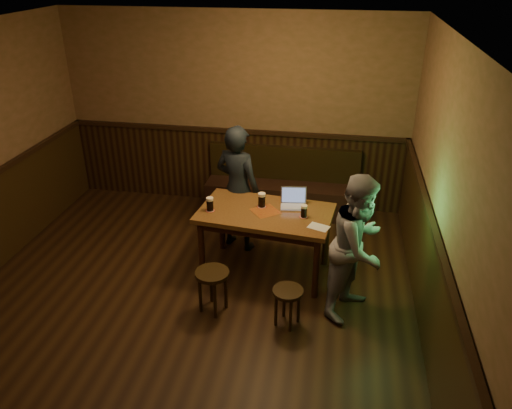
{
  "coord_description": "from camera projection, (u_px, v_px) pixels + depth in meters",
  "views": [
    {
      "loc": [
        1.5,
        -3.85,
        3.45
      ],
      "look_at": [
        0.65,
        1.04,
        0.94
      ],
      "focal_mm": 35.0,
      "sensor_mm": 36.0,
      "label": 1
    }
  ],
  "objects": [
    {
      "name": "person_suit",
      "position": [
        238.0,
        188.0,
        6.22
      ],
      "size": [
        0.7,
        0.57,
        1.64
      ],
      "primitive_type": "imported",
      "rotation": [
        0.0,
        0.0,
        2.79
      ],
      "color": "black",
      "rests_on": "ground"
    },
    {
      "name": "pint_left",
      "position": [
        210.0,
        204.0,
        5.67
      ],
      "size": [
        0.11,
        0.11,
        0.17
      ],
      "color": "#9E1D13",
      "rests_on": "pub_table"
    },
    {
      "name": "laptop",
      "position": [
        294.0,
        202.0,
        5.8
      ],
      "size": [
        0.32,
        0.27,
        0.21
      ],
      "rotation": [
        0.0,
        0.0,
        0.12
      ],
      "color": "silver",
      "rests_on": "pub_table"
    },
    {
      "name": "pub_table",
      "position": [
        265.0,
        219.0,
        5.74
      ],
      "size": [
        1.6,
        1.03,
        0.81
      ],
      "rotation": [
        0.0,
        0.0,
        -0.11
      ],
      "color": "#4F2D16",
      "rests_on": "ground"
    },
    {
      "name": "bench",
      "position": [
        282.0,
        191.0,
        7.33
      ],
      "size": [
        2.2,
        0.5,
        0.95
      ],
      "color": "black",
      "rests_on": "ground"
    },
    {
      "name": "pint_mid",
      "position": [
        262.0,
        200.0,
        5.76
      ],
      "size": [
        0.11,
        0.11,
        0.18
      ],
      "color": "#9E1D13",
      "rests_on": "pub_table"
    },
    {
      "name": "stool_left",
      "position": [
        212.0,
        280.0,
        5.22
      ],
      "size": [
        0.47,
        0.47,
        0.49
      ],
      "rotation": [
        0.0,
        0.0,
        0.4
      ],
      "color": "black",
      "rests_on": "ground"
    },
    {
      "name": "menu",
      "position": [
        319.0,
        227.0,
        5.37
      ],
      "size": [
        0.26,
        0.22,
        0.0
      ],
      "primitive_type": "cube",
      "rotation": [
        0.0,
        0.0,
        -0.36
      ],
      "color": "silver",
      "rests_on": "pub_table"
    },
    {
      "name": "pint_right",
      "position": [
        304.0,
        211.0,
        5.54
      ],
      "size": [
        0.1,
        0.1,
        0.15
      ],
      "color": "#9E1D13",
      "rests_on": "pub_table"
    },
    {
      "name": "person_grey",
      "position": [
        359.0,
        246.0,
        5.07
      ],
      "size": [
        0.88,
        0.95,
        1.56
      ],
      "primitive_type": "imported",
      "rotation": [
        0.0,
        0.0,
        1.08
      ],
      "color": "gray",
      "rests_on": "ground"
    },
    {
      "name": "stool_right",
      "position": [
        288.0,
        297.0,
        5.04
      ],
      "size": [
        0.41,
        0.41,
        0.43
      ],
      "rotation": [
        0.0,
        0.0,
        0.4
      ],
      "color": "black",
      "rests_on": "ground"
    },
    {
      "name": "room",
      "position": [
        175.0,
        213.0,
        4.82
      ],
      "size": [
        5.04,
        6.04,
        2.84
      ],
      "color": "black",
      "rests_on": "ground"
    }
  ]
}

